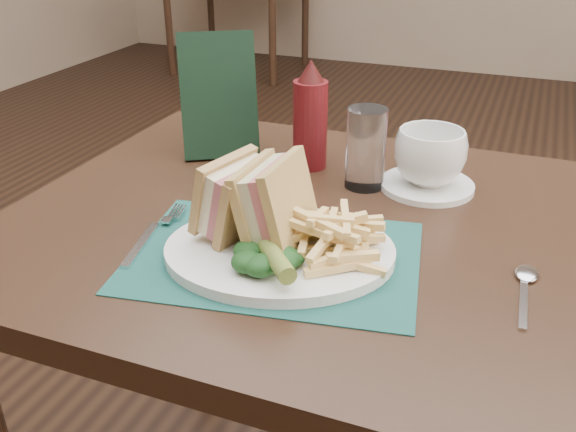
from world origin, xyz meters
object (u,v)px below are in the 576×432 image
Objects in this scene: plate at (280,251)px; saucer at (427,185)px; sandwich_half_a at (223,193)px; table_bg_left at (239,17)px; check_presenter at (219,96)px; coffee_cup at (430,157)px; table_main at (313,410)px; drinking_glass at (366,148)px; sandwich_half_b at (260,198)px; placemat at (275,256)px; ketchup_bottle at (310,115)px.

saucer is at bearing 46.79° from plate.
table_bg_left is at bearing 129.57° from sandwich_half_a.
sandwich_half_a is 0.49× the size of check_presenter.
sandwich_half_a is 0.35m from coffee_cup.
table_main and table_bg_left have the same top height.
table_bg_left is 3.83m from saucer.
sandwich_half_b is at bearing -106.31° from drinking_glass.
check_presenter is at bearing 170.06° from drinking_glass.
sandwich_half_a is at bearing -129.74° from saucer.
table_bg_left is at bearing 119.98° from coffee_cup.
placemat is at bearing -116.69° from coffee_cup.
ketchup_bottle is (-0.04, 0.30, 0.02)m from sandwich_half_b.
plate is 0.11m from sandwich_half_a.
check_presenter is at bearing 179.11° from ketchup_bottle.
table_bg_left is at bearing 117.12° from table_main.
sandwich_half_b is (-0.02, 0.01, 0.07)m from placemat.
check_presenter reaches higher than saucer.
saucer reaches higher than placemat.
table_main is at bearing -67.03° from ketchup_bottle.
table_bg_left is (-1.78, 3.47, 0.00)m from table_main.
table_bg_left is 3.65m from check_presenter.
plate is (1.77, -3.59, 0.38)m from table_bg_left.
drinking_glass reaches higher than table_bg_left.
sandwich_half_a reaches higher than placemat.
sandwich_half_a is at bearing -131.45° from table_main.
table_main is 3.90m from table_bg_left.
placemat is 1.70× the size of check_presenter.
coffee_cup is 0.51× the size of check_presenter.
sandwich_half_b reaches higher than table_main.
table_bg_left is 3.00× the size of plate.
coffee_cup is at bearing -60.02° from table_bg_left.
sandwich_half_b reaches higher than drinking_glass.
sandwich_half_b reaches higher than sandwich_half_a.
table_main is 1.00× the size of table_bg_left.
placemat is 0.32m from saucer.
sandwich_half_b is 0.37m from check_presenter.
table_bg_left is 3.82m from drinking_glass.
sandwich_half_b reaches higher than coffee_cup.
sandwich_half_b is 1.04× the size of coffee_cup.
drinking_glass is (-0.10, -0.03, 0.01)m from coffee_cup.
ketchup_bottle is at bearing 101.28° from placemat.
table_bg_left is at bearing 117.34° from ketchup_bottle.
table_bg_left is 6.00× the size of saucer.
saucer is at bearing 63.31° from placemat.
drinking_glass is (-0.10, -0.03, 0.06)m from saucer.
check_presenter is at bearing 127.06° from sandwich_half_b.
check_presenter is at bearing 126.88° from placemat.
table_main is at bearing -128.56° from saucer.
placemat is 0.27m from drinking_glass.
ketchup_bottle reaches higher than drinking_glass.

